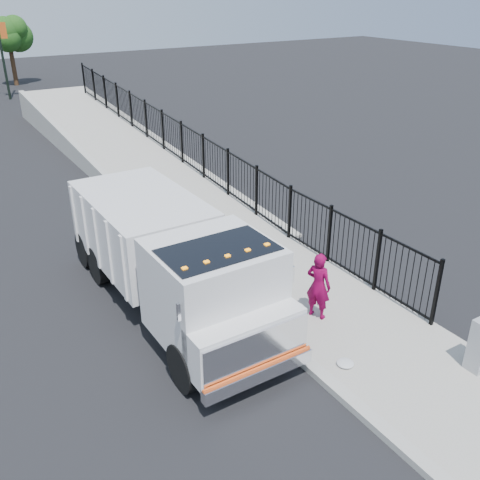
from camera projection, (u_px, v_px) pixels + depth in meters
ground at (269, 332)px, 13.30m from camera, size 120.00×120.00×0.00m
sidewalk at (384, 347)px, 12.65m from camera, size 3.55×12.00×0.12m
curb at (321, 375)px, 11.73m from camera, size 0.30×12.00×0.16m
ramp at (122, 158)px, 26.57m from camera, size 3.95×24.06×3.19m
iron_fence at (182, 156)px, 23.79m from camera, size 0.10×28.00×1.80m
truck at (172, 256)px, 13.52m from camera, size 2.81×8.32×2.84m
worker at (318, 286)px, 13.36m from camera, size 0.66×0.77×1.79m
debris at (345, 363)px, 11.96m from camera, size 0.39×0.39×0.10m
tree_1 at (8, 36)px, 43.72m from camera, size 2.29×2.29×5.15m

